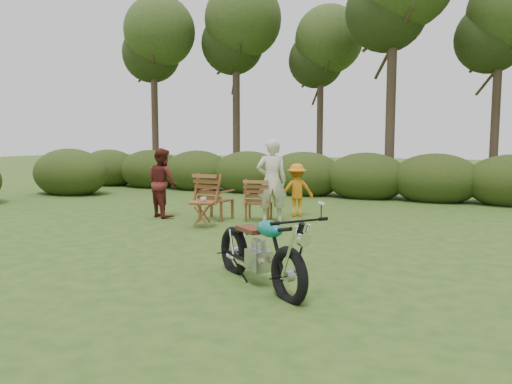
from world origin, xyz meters
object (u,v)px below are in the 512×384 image
at_px(adult_b, 163,217).
at_px(child, 296,216).
at_px(motorcycle, 259,284).
at_px(adult_a, 271,222).
at_px(lawn_chair_right, 259,220).
at_px(side_table, 202,214).
at_px(cup, 203,199).
at_px(lawn_chair_left, 216,219).

xyz_separation_m(adult_b, child, (2.78, 1.39, 0.00)).
relative_size(motorcycle, adult_a, 1.09).
bearing_deg(lawn_chair_right, adult_a, 146.65).
relative_size(side_table, cup, 4.32).
bearing_deg(lawn_chair_right, cup, 48.41).
height_order(side_table, adult_b, adult_b).
bearing_deg(child, lawn_chair_left, 8.04).
relative_size(adult_b, child, 1.30).
height_order(cup, adult_a, adult_a).
xyz_separation_m(motorcycle, adult_b, (-4.24, 3.95, 0.00)).
xyz_separation_m(adult_a, child, (0.22, 0.98, 0.00)).
height_order(lawn_chair_right, adult_b, adult_b).
relative_size(motorcycle, child, 1.59).
height_order(lawn_chair_left, adult_b, adult_b).
relative_size(lawn_chair_right, side_table, 1.73).
bearing_deg(cup, side_table, -127.68).
bearing_deg(motorcycle, side_table, 167.18).
xyz_separation_m(side_table, adult_a, (1.04, 1.19, -0.26)).
distance_m(side_table, cup, 0.31).
height_order(lawn_chair_right, child, child).
bearing_deg(side_table, adult_b, 152.98).
bearing_deg(child, adult_b, -3.40).
relative_size(lawn_chair_left, cup, 8.49).
bearing_deg(cup, adult_b, 153.99).
relative_size(lawn_chair_left, child, 0.84).
distance_m(side_table, adult_a, 1.60).
xyz_separation_m(adult_a, adult_b, (-2.56, -0.41, 0.00)).
relative_size(lawn_chair_right, adult_b, 0.57).
bearing_deg(side_table, cup, 52.32).
distance_m(motorcycle, child, 5.54).
xyz_separation_m(motorcycle, lawn_chair_left, (-2.95, 4.17, 0.00)).
distance_m(lawn_chair_left, side_table, 1.06).
bearing_deg(lawn_chair_right, lawn_chair_left, 4.20).
height_order(side_table, child, child).
xyz_separation_m(cup, adult_b, (-1.54, 0.75, -0.58)).
relative_size(lawn_chair_right, lawn_chair_left, 0.88).
height_order(cup, child, cup).
height_order(motorcycle, adult_a, adult_a).
relative_size(lawn_chair_right, cup, 7.49).
height_order(lawn_chair_left, child, child).
bearing_deg(cup, adult_a, 48.80).
height_order(motorcycle, side_table, motorcycle).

